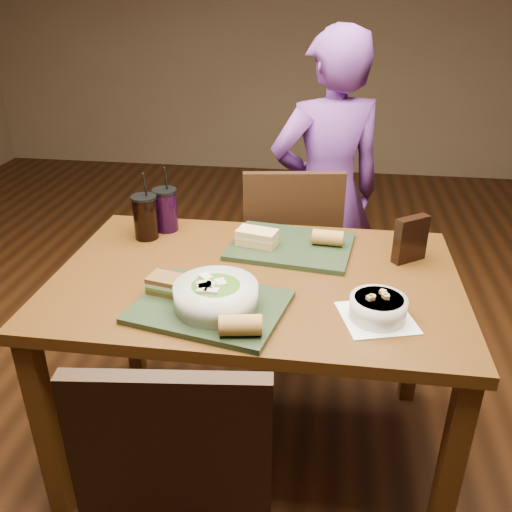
{
  "coord_description": "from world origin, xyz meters",
  "views": [
    {
      "loc": [
        0.22,
        -1.52,
        1.59
      ],
      "look_at": [
        0.0,
        0.0,
        0.82
      ],
      "focal_mm": 38.0,
      "sensor_mm": 36.0,
      "label": 1
    }
  ],
  "objects_px": {
    "tray_far": "(291,246)",
    "cup_cola": "(145,217)",
    "sandwich_far": "(257,237)",
    "salad_bowl": "(216,294)",
    "cup_berry": "(166,210)",
    "diner": "(327,196)",
    "dining_table": "(256,299)",
    "baguette_far": "(328,238)",
    "baguette_near": "(240,325)",
    "chair_far": "(293,256)",
    "soup_bowl": "(378,307)",
    "tray_near": "(210,307)",
    "chip_bag": "(411,239)",
    "sandwich_near": "(167,284)"
  },
  "relations": [
    {
      "from": "sandwich_far",
      "to": "dining_table",
      "type": "bearing_deg",
      "value": -82.99
    },
    {
      "from": "diner",
      "to": "soup_bowl",
      "type": "height_order",
      "value": "diner"
    },
    {
      "from": "sandwich_far",
      "to": "sandwich_near",
      "type": "bearing_deg",
      "value": -121.07
    },
    {
      "from": "chair_far",
      "to": "soup_bowl",
      "type": "relative_size",
      "value": 3.9
    },
    {
      "from": "dining_table",
      "to": "chip_bag",
      "type": "height_order",
      "value": "chip_bag"
    },
    {
      "from": "tray_near",
      "to": "cup_cola",
      "type": "distance_m",
      "value": 0.57
    },
    {
      "from": "sandwich_far",
      "to": "baguette_far",
      "type": "xyz_separation_m",
      "value": [
        0.25,
        0.03,
        -0.0
      ]
    },
    {
      "from": "chair_far",
      "to": "tray_near",
      "type": "distance_m",
      "value": 0.89
    },
    {
      "from": "salad_bowl",
      "to": "cup_cola",
      "type": "bearing_deg",
      "value": 127.8
    },
    {
      "from": "chair_far",
      "to": "sandwich_far",
      "type": "bearing_deg",
      "value": -103.93
    },
    {
      "from": "chair_far",
      "to": "soup_bowl",
      "type": "bearing_deg",
      "value": -70.15
    },
    {
      "from": "baguette_near",
      "to": "sandwich_near",
      "type": "bearing_deg",
      "value": 143.64
    },
    {
      "from": "sandwich_near",
      "to": "soup_bowl",
      "type": "bearing_deg",
      "value": -2.95
    },
    {
      "from": "diner",
      "to": "tray_near",
      "type": "xyz_separation_m",
      "value": [
        -0.31,
        -1.04,
        0.03
      ]
    },
    {
      "from": "soup_bowl",
      "to": "tray_near",
      "type": "bearing_deg",
      "value": -177.55
    },
    {
      "from": "soup_bowl",
      "to": "sandwich_near",
      "type": "height_order",
      "value": "soup_bowl"
    },
    {
      "from": "diner",
      "to": "chair_far",
      "type": "bearing_deg",
      "value": 35.29
    },
    {
      "from": "baguette_near",
      "to": "cup_cola",
      "type": "xyz_separation_m",
      "value": [
        -0.45,
        0.59,
        0.04
      ]
    },
    {
      "from": "diner",
      "to": "cup_cola",
      "type": "relative_size",
      "value": 5.78
    },
    {
      "from": "baguette_far",
      "to": "cup_cola",
      "type": "distance_m",
      "value": 0.67
    },
    {
      "from": "salad_bowl",
      "to": "baguette_near",
      "type": "distance_m",
      "value": 0.16
    },
    {
      "from": "tray_near",
      "to": "soup_bowl",
      "type": "distance_m",
      "value": 0.48
    },
    {
      "from": "dining_table",
      "to": "diner",
      "type": "height_order",
      "value": "diner"
    },
    {
      "from": "chair_far",
      "to": "cup_berry",
      "type": "relative_size",
      "value": 3.73
    },
    {
      "from": "dining_table",
      "to": "chair_far",
      "type": "relative_size",
      "value": 1.39
    },
    {
      "from": "tray_near",
      "to": "cup_cola",
      "type": "relative_size",
      "value": 1.66
    },
    {
      "from": "baguette_far",
      "to": "baguette_near",
      "type": "bearing_deg",
      "value": -110.04
    },
    {
      "from": "cup_cola",
      "to": "cup_berry",
      "type": "distance_m",
      "value": 0.1
    },
    {
      "from": "cup_berry",
      "to": "sandwich_far",
      "type": "bearing_deg",
      "value": -18.1
    },
    {
      "from": "chip_bag",
      "to": "tray_near",
      "type": "bearing_deg",
      "value": 177.68
    },
    {
      "from": "diner",
      "to": "dining_table",
      "type": "bearing_deg",
      "value": 52.63
    },
    {
      "from": "dining_table",
      "to": "chip_bag",
      "type": "relative_size",
      "value": 8.24
    },
    {
      "from": "diner",
      "to": "sandwich_far",
      "type": "relative_size",
      "value": 9.58
    },
    {
      "from": "salad_bowl",
      "to": "sandwich_far",
      "type": "xyz_separation_m",
      "value": [
        0.06,
        0.43,
        -0.01
      ]
    },
    {
      "from": "chair_far",
      "to": "baguette_near",
      "type": "relative_size",
      "value": 8.31
    },
    {
      "from": "tray_far",
      "to": "cup_cola",
      "type": "xyz_separation_m",
      "value": [
        -0.54,
        0.02,
        0.07
      ]
    },
    {
      "from": "chair_far",
      "to": "cup_berry",
      "type": "height_order",
      "value": "cup_berry"
    },
    {
      "from": "diner",
      "to": "soup_bowl",
      "type": "relative_size",
      "value": 6.09
    },
    {
      "from": "tray_far",
      "to": "cup_cola",
      "type": "distance_m",
      "value": 0.54
    },
    {
      "from": "tray_far",
      "to": "chip_bag",
      "type": "height_order",
      "value": "chip_bag"
    },
    {
      "from": "cup_berry",
      "to": "chip_bag",
      "type": "bearing_deg",
      "value": -8.6
    },
    {
      "from": "tray_far",
      "to": "sandwich_far",
      "type": "relative_size",
      "value": 2.76
    },
    {
      "from": "tray_near",
      "to": "tray_far",
      "type": "relative_size",
      "value": 1.0
    },
    {
      "from": "tray_far",
      "to": "salad_bowl",
      "type": "distance_m",
      "value": 0.48
    },
    {
      "from": "chair_far",
      "to": "baguette_near",
      "type": "height_order",
      "value": "chair_far"
    },
    {
      "from": "sandwich_near",
      "to": "baguette_near",
      "type": "height_order",
      "value": "baguette_near"
    },
    {
      "from": "salad_bowl",
      "to": "soup_bowl",
      "type": "bearing_deg",
      "value": 3.7
    },
    {
      "from": "sandwich_far",
      "to": "baguette_far",
      "type": "height_order",
      "value": "sandwich_far"
    },
    {
      "from": "chair_far",
      "to": "tray_far",
      "type": "bearing_deg",
      "value": -87.77
    },
    {
      "from": "soup_bowl",
      "to": "chip_bag",
      "type": "height_order",
      "value": "chip_bag"
    }
  ]
}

